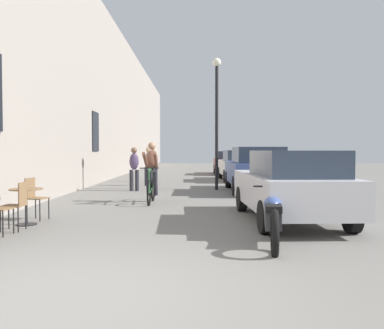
% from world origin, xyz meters
% --- Properties ---
extents(ground_plane, '(88.00, 88.00, 0.00)m').
position_xyz_m(ground_plane, '(0.00, 0.00, 0.00)').
color(ground_plane, slate).
extents(building_facade_left, '(0.54, 68.00, 8.40)m').
position_xyz_m(building_facade_left, '(-3.45, 14.00, 4.20)').
color(building_facade_left, gray).
rests_on(building_facade_left, ground_plane).
extents(cafe_table_mid, '(0.64, 0.64, 0.72)m').
position_xyz_m(cafe_table_mid, '(-2.23, 4.00, 0.52)').
color(cafe_table_mid, black).
rests_on(cafe_table_mid, ground_plane).
extents(cafe_chair_mid_toward_street, '(0.39, 0.39, 0.89)m').
position_xyz_m(cafe_chair_mid_toward_street, '(-2.16, 3.41, 0.52)').
color(cafe_chair_mid_toward_street, black).
rests_on(cafe_chair_mid_toward_street, ground_plane).
extents(cafe_chair_mid_toward_wall, '(0.46, 0.46, 0.89)m').
position_xyz_m(cafe_chair_mid_toward_wall, '(-2.31, 4.62, 0.52)').
color(cafe_chair_mid_toward_wall, black).
rests_on(cafe_chair_mid_toward_wall, ground_plane).
extents(cyclist_on_bicycle, '(0.52, 1.76, 1.74)m').
position_xyz_m(cyclist_on_bicycle, '(-0.12, 7.57, 0.81)').
color(cyclist_on_bicycle, black).
rests_on(cyclist_on_bicycle, ground_plane).
extents(pedestrian_near, '(0.36, 0.27, 1.59)m').
position_xyz_m(pedestrian_near, '(-1.09, 10.91, 0.89)').
color(pedestrian_near, '#26262D').
rests_on(pedestrian_near, ground_plane).
extents(pedestrian_mid, '(0.36, 0.27, 1.61)m').
position_xyz_m(pedestrian_mid, '(-0.82, 13.13, 0.91)').
color(pedestrian_mid, '#26262D').
rests_on(pedestrian_mid, ground_plane).
extents(pedestrian_far, '(0.37, 0.28, 1.59)m').
position_xyz_m(pedestrian_far, '(-0.82, 15.62, 0.89)').
color(pedestrian_far, '#26262D').
rests_on(pedestrian_far, ground_plane).
extents(street_lamp, '(0.32, 0.32, 4.90)m').
position_xyz_m(street_lamp, '(1.93, 11.37, 3.11)').
color(street_lamp, black).
rests_on(street_lamp, ground_plane).
extents(parked_car_nearest, '(1.88, 4.20, 1.47)m').
position_xyz_m(parked_car_nearest, '(3.08, 4.42, 0.76)').
color(parked_car_nearest, '#B7B7BC').
rests_on(parked_car_nearest, ground_plane).
extents(parked_car_second, '(1.89, 4.47, 1.59)m').
position_xyz_m(parked_car_second, '(3.28, 10.65, 0.82)').
color(parked_car_second, '#384C84').
rests_on(parked_car_second, ground_plane).
extents(parked_car_third, '(1.86, 4.21, 1.48)m').
position_xyz_m(parked_car_third, '(3.29, 16.21, 0.77)').
color(parked_car_third, beige).
rests_on(parked_car_third, ground_plane).
extents(parked_car_fourth, '(1.77, 4.05, 1.43)m').
position_xyz_m(parked_car_fourth, '(3.17, 21.59, 0.74)').
color(parked_car_fourth, maroon).
rests_on(parked_car_fourth, ground_plane).
extents(parked_motorcycle, '(0.62, 2.14, 0.92)m').
position_xyz_m(parked_motorcycle, '(2.33, 2.37, 0.40)').
color(parked_motorcycle, black).
rests_on(parked_motorcycle, ground_plane).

